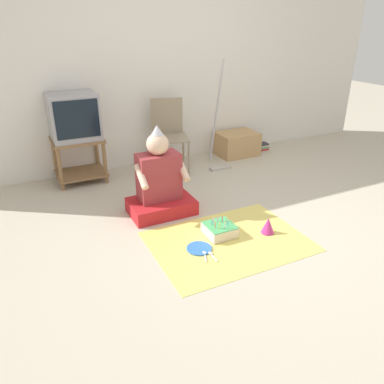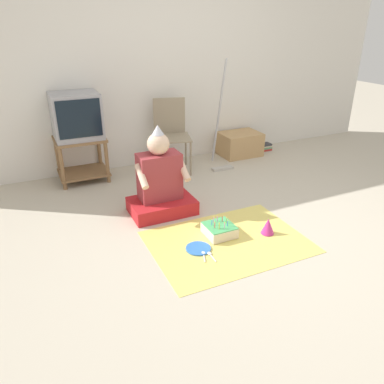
{
  "view_description": "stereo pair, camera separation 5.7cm",
  "coord_description": "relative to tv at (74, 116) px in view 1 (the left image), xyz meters",
  "views": [
    {
      "loc": [
        -1.9,
        -2.39,
        1.75
      ],
      "look_at": [
        -0.57,
        0.33,
        0.35
      ],
      "focal_mm": 35.0,
      "sensor_mm": 36.0,
      "label": 1
    },
    {
      "loc": [
        -1.84,
        -2.42,
        1.75
      ],
      "look_at": [
        -0.57,
        0.33,
        0.35
      ],
      "focal_mm": 35.0,
      "sensor_mm": 36.0,
      "label": 2
    }
  ],
  "objects": [
    {
      "name": "book_pile",
      "position": [
        2.61,
        0.02,
        -0.72
      ],
      "size": [
        0.2,
        0.14,
        0.1
      ],
      "color": "#B72D28",
      "rests_on": "ground_plane"
    },
    {
      "name": "party_cloth",
      "position": [
        0.87,
        -1.94,
        -0.77
      ],
      "size": [
        1.33,
        0.97,
        0.01
      ],
      "color": "#EAD666",
      "rests_on": "ground_plane"
    },
    {
      "name": "folding_chair",
      "position": [
        1.09,
        -0.1,
        -0.26
      ],
      "size": [
        0.54,
        0.52,
        0.88
      ],
      "color": "gray",
      "rests_on": "ground_plane"
    },
    {
      "name": "dust_mop",
      "position": [
        1.67,
        -0.33,
        -0.36
      ],
      "size": [
        0.28,
        0.34,
        1.35
      ],
      "color": "#B2ADA3",
      "rests_on": "ground_plane"
    },
    {
      "name": "tv_stand",
      "position": [
        0.0,
        -0.0,
        -0.46
      ],
      "size": [
        0.56,
        0.47,
        0.52
      ],
      "color": "olive",
      "rests_on": "ground_plane"
    },
    {
      "name": "plastic_spoon_near",
      "position": [
        0.59,
        -2.03,
        -0.76
      ],
      "size": [
        0.07,
        0.14,
        0.01
      ],
      "color": "white",
      "rests_on": "party_cloth"
    },
    {
      "name": "party_hat_blue",
      "position": [
        1.26,
        -1.97,
        -0.69
      ],
      "size": [
        0.12,
        0.12,
        0.14
      ],
      "color": "#CC338C",
      "rests_on": "party_cloth"
    },
    {
      "name": "cardboard_box_stack",
      "position": [
        2.16,
        -0.01,
        -0.61
      ],
      "size": [
        0.55,
        0.42,
        0.32
      ],
      "color": "tan",
      "rests_on": "ground_plane"
    },
    {
      "name": "wall_back",
      "position": [
        1.27,
        0.26,
        0.5
      ],
      "size": [
        6.4,
        0.06,
        2.55
      ],
      "color": "silver",
      "rests_on": "ground_plane"
    },
    {
      "name": "tv",
      "position": [
        0.0,
        0.0,
        0.0
      ],
      "size": [
        0.52,
        0.45,
        0.51
      ],
      "color": "#99999E",
      "rests_on": "tv_stand"
    },
    {
      "name": "birthday_cake",
      "position": [
        0.86,
        -1.81,
        -0.71
      ],
      "size": [
        0.25,
        0.25,
        0.16
      ],
      "color": "#F4E0C6",
      "rests_on": "party_cloth"
    },
    {
      "name": "plastic_spoon_far",
      "position": [
        0.64,
        -2.06,
        -0.76
      ],
      "size": [
        0.04,
        0.15,
        0.01
      ],
      "color": "white",
      "rests_on": "party_cloth"
    },
    {
      "name": "person_seated",
      "position": [
        0.55,
        -1.16,
        -0.48
      ],
      "size": [
        0.62,
        0.42,
        0.88
      ],
      "color": "red",
      "rests_on": "ground_plane"
    },
    {
      "name": "ground_plane",
      "position": [
        1.27,
        -1.89,
        -0.77
      ],
      "size": [
        16.0,
        16.0,
        0.0
      ],
      "primitive_type": "plane",
      "color": "#BCB29E"
    },
    {
      "name": "paper_plate",
      "position": [
        0.59,
        -1.93,
        -0.76
      ],
      "size": [
        0.21,
        0.21,
        0.01
      ],
      "color": "blue",
      "rests_on": "party_cloth"
    }
  ]
}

